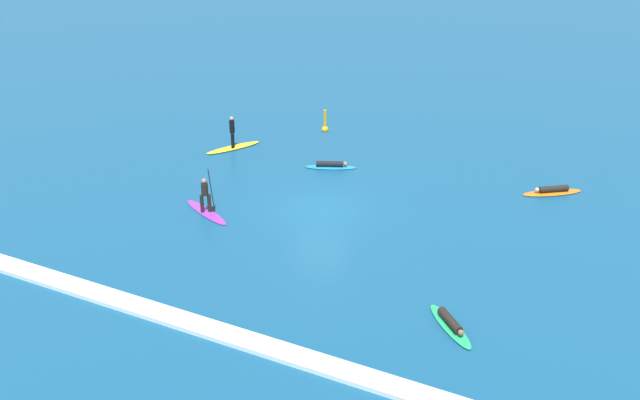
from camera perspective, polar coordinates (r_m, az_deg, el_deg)
The scene contains 8 objects.
ground_plane at distance 35.51m, azimuth 0.00°, elevation -0.72°, with size 120.00×120.00×0.00m, color navy.
surfer_on_yellow_board at distance 42.27m, azimuth -6.47°, elevation 4.28°, with size 2.15×3.08×1.84m.
surfer_on_blue_board at distance 39.73m, azimuth 0.81°, elevation 2.57°, with size 2.66×1.62×0.36m.
surfer_on_purple_board at distance 35.41m, azimuth -8.44°, elevation -0.27°, with size 3.14×1.85×2.22m.
surfer_on_green_board at distance 28.00m, azimuth 9.63°, elevation -9.03°, with size 2.45×2.41×0.42m.
surfer_on_orange_board at distance 38.65m, azimuth 16.80°, elevation 0.65°, with size 2.80×2.31×0.39m.
marker_buoy at distance 44.47m, azimuth 0.37°, elevation 5.47°, with size 0.40×0.40×1.37m.
wave_crest at distance 28.07m, azimuth -9.33°, elevation -9.05°, with size 23.22×0.90×0.18m, color white.
Camera 1 is at (14.02, -28.29, 16.25)m, focal length 43.26 mm.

